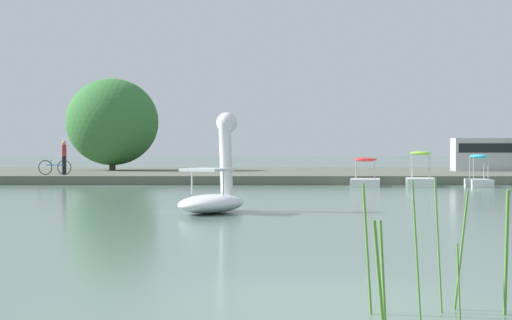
% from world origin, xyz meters
% --- Properties ---
extents(ground_plane, '(475.58, 475.58, 0.00)m').
position_xyz_m(ground_plane, '(0.00, 0.00, 0.00)').
color(ground_plane, '#567060').
extents(shore_bank_far, '(132.59, 21.17, 0.43)m').
position_xyz_m(shore_bank_far, '(0.00, 41.82, 0.22)').
color(shore_bank_far, '#5B6051').
rests_on(shore_bank_far, ground_plane).
extents(swan_boat, '(2.38, 2.93, 2.73)m').
position_xyz_m(swan_boat, '(-1.91, 13.29, 0.62)').
color(swan_boat, white).
rests_on(swan_boat, ground_plane).
extents(pedal_boat_red, '(1.64, 2.37, 1.35)m').
position_xyz_m(pedal_boat_red, '(4.08, 29.74, 0.36)').
color(pedal_boat_red, white).
rests_on(pedal_boat_red, ground_plane).
extents(pedal_boat_lime, '(1.57, 2.47, 1.64)m').
position_xyz_m(pedal_boat_lime, '(6.63, 29.65, 0.43)').
color(pedal_boat_lime, white).
rests_on(pedal_boat_lime, ground_plane).
extents(pedal_boat_cyan, '(1.01, 1.76, 1.50)m').
position_xyz_m(pedal_boat_cyan, '(9.23, 29.34, 0.43)').
color(pedal_boat_cyan, white).
rests_on(pedal_boat_cyan, ground_plane).
extents(tree_willow_overhanging, '(6.82, 6.83, 5.73)m').
position_xyz_m(tree_willow_overhanging, '(-10.12, 43.29, 3.45)').
color(tree_willow_overhanging, '#4C3823').
rests_on(tree_willow_overhanging, shore_bank_far).
extents(person_on_path, '(0.28, 0.28, 1.76)m').
position_xyz_m(person_on_path, '(-11.10, 34.73, 1.36)').
color(person_on_path, black).
rests_on(person_on_path, shore_bank_far).
extents(bicycle_parked, '(1.76, 0.34, 0.77)m').
position_xyz_m(bicycle_parked, '(-11.22, 33.25, 0.81)').
color(bicycle_parked, black).
rests_on(bicycle_parked, shore_bank_far).
extents(parked_van, '(4.34, 2.11, 1.98)m').
position_xyz_m(parked_van, '(13.00, 41.99, 1.51)').
color(parked_van, silver).
rests_on(parked_van, shore_bank_far).
extents(reed_clump_foreground, '(3.18, 1.31, 1.52)m').
position_xyz_m(reed_clump_foreground, '(1.75, -1.02, 0.64)').
color(reed_clump_foreground, '#568E38').
rests_on(reed_clump_foreground, ground_plane).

